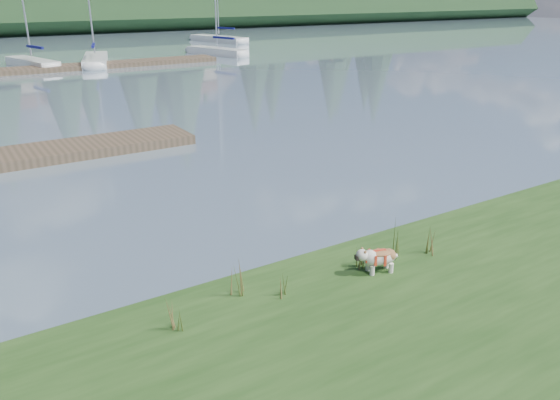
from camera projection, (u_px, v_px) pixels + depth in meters
bulldog at (379, 257)px, 9.45m from camera, size 0.79×0.46×0.47m
dock_far at (27, 70)px, 35.14m from camera, size 26.00×2.20×0.30m
sailboat_bg_2 at (29, 62)px, 37.85m from camera, size 2.90×6.72×10.08m
sailboat_bg_3 at (96, 58)px, 39.67m from camera, size 3.69×7.97×11.56m
sailboat_bg_4 at (212, 50)px, 44.99m from camera, size 3.21×6.90×10.17m
sailboat_bg_5 at (214, 38)px, 56.58m from camera, size 3.50×8.52×11.91m
weed_0 at (239, 279)px, 8.73m from camera, size 0.17×0.14×0.67m
weed_1 at (284, 286)px, 8.74m from camera, size 0.17×0.14×0.41m
weed_2 at (396, 241)px, 9.96m from camera, size 0.17×0.14×0.78m
weed_3 at (177, 317)px, 7.82m from camera, size 0.17×0.14×0.55m
weed_4 at (360, 257)px, 9.65m from camera, size 0.17×0.14×0.47m
weed_5 at (432, 242)px, 10.10m from camera, size 0.17×0.14×0.59m
mud_lip at (210, 299)px, 9.23m from camera, size 60.00×0.50×0.14m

